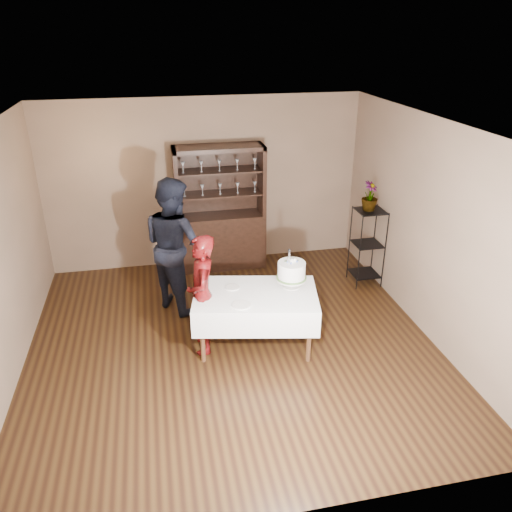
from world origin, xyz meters
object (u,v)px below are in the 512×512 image
object	(u,v)px
man	(174,244)
potted_plant	(370,196)
plant_etagere	(367,244)
woman	(202,295)
china_hutch	(221,228)
cake_table	(256,306)
cake	(291,272)

from	to	relation	value
man	potted_plant	xyz separation A→B (m)	(2.85, 0.10, 0.46)
plant_etagere	man	xyz separation A→B (m)	(-2.88, -0.08, 0.29)
man	woman	bearing A→B (deg)	157.23
china_hutch	potted_plant	bearing A→B (deg)	-26.75
cake_table	woman	distance (m)	0.67
potted_plant	woman	bearing A→B (deg)	-154.52
china_hutch	woman	xyz separation A→B (m)	(-0.55, -2.27, 0.09)
plant_etagere	woman	world-z (taller)	woman
plant_etagere	cake_table	distance (m)	2.37
cake_table	man	xyz separation A→B (m)	(-0.89, 1.20, 0.38)
cake	woman	bearing A→B (deg)	-179.60
cake	plant_etagere	bearing A→B (deg)	38.41
cake_table	potted_plant	bearing A→B (deg)	33.46
woman	plant_etagere	bearing A→B (deg)	118.06
plant_etagere	cake_table	bearing A→B (deg)	-147.23
cake_table	woman	size ratio (longest dim) A/B	1.08
china_hutch	plant_etagere	xyz separation A→B (m)	(2.08, -1.05, -0.01)
plant_etagere	woman	size ratio (longest dim) A/B	0.80
plant_etagere	woman	distance (m)	2.90
cake_table	cake	distance (m)	0.60
man	potted_plant	distance (m)	2.89
cake_table	man	size ratio (longest dim) A/B	0.87
china_hutch	man	xyz separation A→B (m)	(-0.80, -1.13, 0.28)
man	cake	world-z (taller)	man
china_hutch	man	size ratio (longest dim) A/B	1.06
woman	man	size ratio (longest dim) A/B	0.80
man	plant_etagere	bearing A→B (deg)	-123.56
cake_table	china_hutch	bearing A→B (deg)	92.14
cake_table	man	bearing A→B (deg)	126.43
china_hutch	woman	distance (m)	2.34
cake_table	potted_plant	xyz separation A→B (m)	(1.97, 1.30, 0.84)
cake_table	cake	size ratio (longest dim) A/B	3.12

